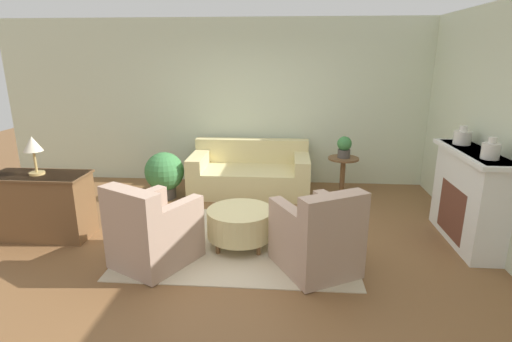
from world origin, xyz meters
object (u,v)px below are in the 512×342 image
Objects in this scene: ottoman_table at (240,223)px; potted_plant_floor at (165,173)px; couch at (250,174)px; table_lamp at (33,147)px; potted_plant_on_side_table at (344,147)px; armchair_left at (152,233)px; dresser at (42,205)px; armchair_right at (318,238)px; side_table at (343,170)px; vase_mantel_near at (462,137)px; vase_mantel_far at (491,150)px.

potted_plant_floor is at bearing 131.48° from ottoman_table.
couch reaches higher than potted_plant_floor.
couch is 4.11× the size of table_lamp.
couch is at bearing 175.64° from potted_plant_on_side_table.
dresser is (-1.58, 0.57, 0.06)m from armchair_left.
armchair_right is 2.43m from side_table.
table_lamp is at bearing 170.36° from armchair_right.
potted_plant_on_side_table reaches higher than ottoman_table.
dresser is 0.73m from table_lamp.
ottoman_table is at bearing -1.46° from table_lamp.
armchair_left is (-0.83, -2.47, 0.07)m from couch.
vase_mantel_near is at bearing 6.81° from table_lamp.
side_table is 4.30m from dresser.
side_table is at bearing 24.65° from dresser.
armchair_right is at bearing -30.10° from ottoman_table.
ottoman_table is 3.35× the size of vase_mantel_far.
dresser is at bearing -173.19° from vase_mantel_near.
potted_plant_on_side_table is at bearing 180.00° from side_table.
vase_mantel_near is 4.25m from potted_plant_floor.
ottoman_table is 1.67× the size of table_lamp.
armchair_right is at bearing -103.38° from potted_plant_on_side_table.
couch is 2.99× the size of side_table.
couch is 1.59m from potted_plant_on_side_table.
ottoman_table is 1.22× the size of side_table.
side_table reaches higher than ottoman_table.
armchair_right is at bearing -9.64° from dresser.
armchair_left reaches higher than ottoman_table.
couch is 1.50m from side_table.
vase_mantel_near reaches higher than side_table.
potted_plant_floor is at bearing 54.00° from table_lamp.
couch is 3.19m from table_lamp.
armchair_left is 1.68m from dresser.
armchair_left is 3.09× the size of potted_plant_on_side_table.
side_table is (1.49, -0.11, 0.13)m from couch.
ottoman_table is 2.35m from side_table.
armchair_right is at bearing 0.00° from armchair_left.
vase_mantel_far reaches higher than armchair_right.
vase_mantel_near is 5.20m from table_lamp.
ottoman_table is 0.67× the size of dresser.
table_lamp reaches higher than dresser.
vase_mantel_near reaches higher than potted_plant_on_side_table.
vase_mantel_far is 0.31× the size of potted_plant_floor.
ottoman_table is 2.85m from vase_mantel_far.
side_table is at bearing 45.42° from armchair_left.
side_table is at bearing 123.55° from vase_mantel_far.
armchair_left is at bearing 180.00° from armchair_right.
dresser is 5.26m from vase_mantel_near.
dresser reaches higher than potted_plant_floor.
ottoman_table is at bearing -88.25° from couch.
potted_plant_on_side_table is (2.33, 2.36, 0.45)m from armchair_left.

